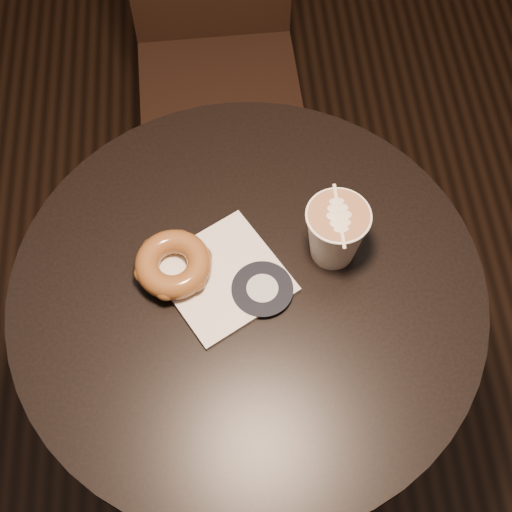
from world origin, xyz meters
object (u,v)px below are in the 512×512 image
chair (214,29)px  cafe_table (249,339)px  pastry_bag (223,277)px  latte_cup (335,234)px  doughnut (173,264)px

chair → cafe_table: bearing=-90.1°
cafe_table → chair: size_ratio=0.81×
cafe_table → pastry_bag: pastry_bag is taller
latte_cup → pastry_bag: bearing=-169.0°
chair → doughnut: size_ratio=8.33×
cafe_table → doughnut: size_ratio=6.72×
chair → pastry_bag: 0.79m
chair → latte_cup: size_ratio=9.03×
cafe_table → pastry_bag: (-0.03, 0.02, 0.20)m
pastry_bag → doughnut: bearing=137.8°
doughnut → chair: bearing=83.4°
pastry_bag → chair: bearing=58.9°
pastry_bag → latte_cup: bearing=-18.9°
cafe_table → doughnut: 0.25m
pastry_bag → latte_cup: 0.17m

